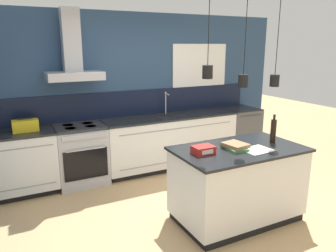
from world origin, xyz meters
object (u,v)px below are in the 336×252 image
at_px(dishwasher, 239,131).
at_px(yellow_toolbox, 25,126).
at_px(book_stack, 235,146).
at_px(bottle_on_island, 273,131).
at_px(oven_range, 81,154).
at_px(red_supply_box, 203,150).

relative_size(dishwasher, yellow_toolbox, 2.68).
distance_m(dishwasher, book_stack, 2.63).
bearing_deg(yellow_toolbox, bottle_on_island, -36.47).
bearing_deg(bottle_on_island, oven_range, 134.50).
bearing_deg(dishwasher, bottle_on_island, -119.10).
distance_m(oven_range, dishwasher, 3.03).
height_order(dishwasher, red_supply_box, red_supply_box).
relative_size(bottle_on_island, book_stack, 1.06).
xyz_separation_m(bottle_on_island, red_supply_box, (-0.99, 0.03, -0.11)).
distance_m(dishwasher, bottle_on_island, 2.34).
xyz_separation_m(red_supply_box, yellow_toolbox, (-1.67, 1.94, 0.04)).
relative_size(red_supply_box, yellow_toolbox, 0.68).
bearing_deg(yellow_toolbox, red_supply_box, -49.27).
height_order(oven_range, yellow_toolbox, yellow_toolbox).
xyz_separation_m(oven_range, red_supply_box, (0.94, -1.94, 0.50)).
relative_size(bottle_on_island, red_supply_box, 1.52).
xyz_separation_m(oven_range, bottle_on_island, (1.93, -1.97, 0.61)).
height_order(oven_range, bottle_on_island, bottle_on_island).
xyz_separation_m(bottle_on_island, yellow_toolbox, (-2.67, 1.97, -0.07)).
bearing_deg(oven_range, book_stack, -55.47).
height_order(book_stack, red_supply_box, red_supply_box).
bearing_deg(oven_range, yellow_toolbox, 179.66).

